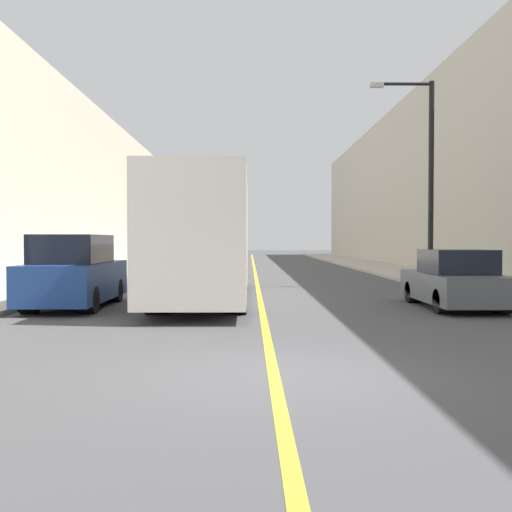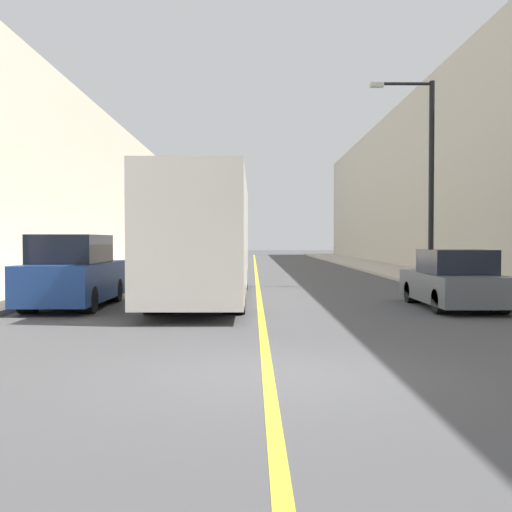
# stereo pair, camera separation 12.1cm
# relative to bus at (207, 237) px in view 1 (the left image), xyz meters

# --- Properties ---
(ground_plane) EXTENTS (200.00, 200.00, 0.00)m
(ground_plane) POSITION_rel_bus_xyz_m (1.63, -10.19, -1.90)
(ground_plane) COLOR #474749
(sidewalk_left) EXTENTS (3.67, 72.00, 0.13)m
(sidewalk_left) POSITION_rel_bus_xyz_m (-6.41, 19.81, -1.84)
(sidewalk_left) COLOR #B2AA9E
(sidewalk_left) RESTS_ON ground
(sidewalk_right) EXTENTS (3.67, 72.00, 0.13)m
(sidewalk_right) POSITION_rel_bus_xyz_m (9.67, 19.81, -1.84)
(sidewalk_right) COLOR #B2AA9E
(sidewalk_right) RESTS_ON ground
(building_row_left) EXTENTS (4.00, 72.00, 10.24)m
(building_row_left) POSITION_rel_bus_xyz_m (-10.24, 19.81, 3.22)
(building_row_left) COLOR beige
(building_row_left) RESTS_ON ground
(building_row_right) EXTENTS (4.00, 72.00, 11.22)m
(building_row_right) POSITION_rel_bus_xyz_m (13.50, 19.81, 3.71)
(building_row_right) COLOR #B7B2A3
(building_row_right) RESTS_ON ground
(road_center_line) EXTENTS (0.16, 72.00, 0.01)m
(road_center_line) POSITION_rel_bus_xyz_m (1.63, 19.81, -1.90)
(road_center_line) COLOR gold
(road_center_line) RESTS_ON ground
(bus) EXTENTS (2.48, 11.57, 3.57)m
(bus) POSITION_rel_bus_xyz_m (0.00, 0.00, 0.00)
(bus) COLOR silver
(bus) RESTS_ON ground
(parked_suv_left) EXTENTS (1.86, 4.56, 1.96)m
(parked_suv_left) POSITION_rel_bus_xyz_m (-3.41, -2.10, -1.00)
(parked_suv_left) COLOR navy
(parked_suv_left) RESTS_ON ground
(car_right_near) EXTENTS (1.81, 4.28, 1.57)m
(car_right_near) POSITION_rel_bus_xyz_m (6.80, -2.33, -1.20)
(car_right_near) COLOR #51565B
(car_right_near) RESTS_ON ground
(street_lamp_right) EXTENTS (2.42, 0.24, 7.63)m
(street_lamp_right) POSITION_rel_bus_xyz_m (7.93, 4.21, 2.55)
(street_lamp_right) COLOR black
(street_lamp_right) RESTS_ON sidewalk_right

